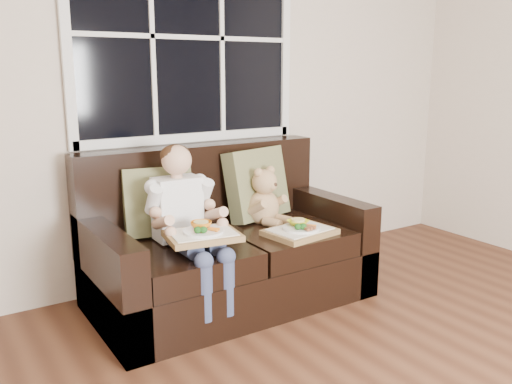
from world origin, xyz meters
TOP-DOWN VIEW (x-y plane):
  - window_back at (-0.18, 2.48)m, footprint 1.62×0.04m
  - loveseat at (-0.18, 2.02)m, footprint 1.70×0.92m
  - pillow_left at (-0.55, 2.17)m, footprint 0.44×0.26m
  - pillow_right at (0.16, 2.17)m, footprint 0.51×0.32m
  - child at (-0.50, 1.90)m, footprint 0.39×0.60m
  - teddy_bear at (0.14, 2.03)m, footprint 0.26×0.32m
  - tray_left at (-0.50, 1.68)m, footprint 0.43×0.35m
  - tray_right at (0.17, 1.69)m, footprint 0.44×0.36m

SIDE VIEW (x-z plane):
  - loveseat at x=-0.18m, z-range -0.17..0.79m
  - tray_right at x=0.17m, z-range 0.43..0.52m
  - tray_left at x=-0.50m, z-range 0.53..0.62m
  - teddy_bear at x=0.14m, z-range 0.41..0.80m
  - child at x=-0.50m, z-range 0.21..1.09m
  - pillow_left at x=-0.55m, z-range 0.44..0.87m
  - pillow_right at x=0.16m, z-range 0.44..0.93m
  - window_back at x=-0.18m, z-range 0.96..2.33m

